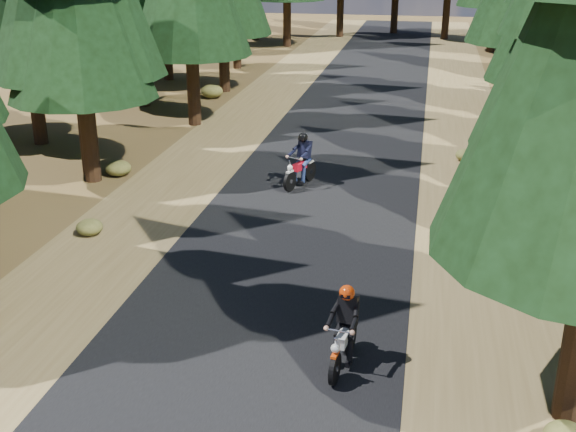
{
  "coord_description": "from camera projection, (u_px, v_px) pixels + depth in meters",
  "views": [
    {
      "loc": [
        3.06,
        -14.15,
        7.3
      ],
      "look_at": [
        0.0,
        1.5,
        1.1
      ],
      "focal_mm": 45.0,
      "sensor_mm": 36.0,
      "label": 1
    }
  ],
  "objects": [
    {
      "name": "road",
      "position": [
        311.0,
        208.0,
        20.71
      ],
      "size": [
        6.0,
        100.0,
        0.01
      ],
      "primitive_type": "cube",
      "color": "black",
      "rests_on": "ground"
    },
    {
      "name": "shoulder_l",
      "position": [
        159.0,
        198.0,
        21.53
      ],
      "size": [
        3.2,
        100.0,
        0.01
      ],
      "primitive_type": "cube",
      "color": "brown",
      "rests_on": "ground"
    },
    {
      "name": "rider_follow",
      "position": [
        300.0,
        169.0,
        22.38
      ],
      "size": [
        1.18,
        1.95,
        1.67
      ],
      "rotation": [
        0.0,
        0.0,
        2.78
      ],
      "color": "#AA0B1A",
      "rests_on": "road"
    },
    {
      "name": "shoulder_r",
      "position": [
        476.0,
        220.0,
        19.89
      ],
      "size": [
        3.2,
        100.0,
        0.01
      ],
      "primitive_type": "cube",
      "color": "brown",
      "rests_on": "ground"
    },
    {
      "name": "rider_lead",
      "position": [
        343.0,
        341.0,
        12.91
      ],
      "size": [
        0.75,
        1.8,
        1.56
      ],
      "rotation": [
        0.0,
        0.0,
        3.01
      ],
      "color": "beige",
      "rests_on": "road"
    },
    {
      "name": "understory_shrubs",
      "position": [
        382.0,
        169.0,
        23.29
      ],
      "size": [
        14.97,
        28.75,
        0.68
      ],
      "color": "#474C1E",
      "rests_on": "ground"
    },
    {
      "name": "ground",
      "position": [
        275.0,
        286.0,
        16.14
      ],
      "size": [
        120.0,
        120.0,
        0.0
      ],
      "primitive_type": "plane",
      "color": "#4C381B",
      "rests_on": "ground"
    }
  ]
}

